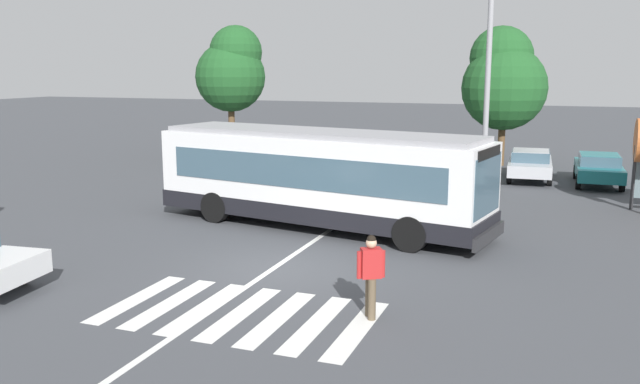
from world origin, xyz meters
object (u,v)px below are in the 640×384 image
at_px(pedestrian_crossing_street, 371,272).
at_px(parked_car_blue, 358,155).
at_px(background_tree_left, 232,70).
at_px(parked_car_teal, 599,167).
at_px(parked_car_charcoal, 407,159).
at_px(city_transit_bus, 319,178).
at_px(parked_car_white, 466,161).
at_px(parked_car_silver, 530,163).
at_px(parked_car_red, 303,153).
at_px(background_tree_right, 503,79).
at_px(twin_arm_street_lamp, 489,51).

bearing_deg(pedestrian_crossing_street, parked_car_blue, 107.88).
bearing_deg(background_tree_left, parked_car_teal, -8.44).
relative_size(pedestrian_crossing_street, parked_car_charcoal, 0.38).
xyz_separation_m(city_transit_bus, parked_car_teal, (8.62, 11.39, -0.82)).
relative_size(city_transit_bus, parked_car_white, 2.46).
distance_m(parked_car_white, parked_car_silver, 2.83).
height_order(parked_car_red, background_tree_right, background_tree_right).
bearing_deg(parked_car_red, background_tree_right, 26.42).
height_order(parked_car_red, parked_car_silver, same).
relative_size(pedestrian_crossing_street, background_tree_left, 0.24).
height_order(parked_car_charcoal, background_tree_right, background_tree_right).
bearing_deg(city_transit_bus, background_tree_left, 126.32).
height_order(parked_car_teal, background_tree_right, background_tree_right).
relative_size(pedestrian_crossing_street, twin_arm_street_lamp, 0.19).
height_order(parked_car_silver, background_tree_right, background_tree_right).
bearing_deg(parked_car_red, background_tree_left, 152.79).
xyz_separation_m(parked_car_white, background_tree_left, (-13.44, 2.88, 4.11)).
xyz_separation_m(city_transit_bus, twin_arm_street_lamp, (4.43, 5.54, 3.98)).
bearing_deg(parked_car_teal, parked_car_silver, 172.63).
relative_size(pedestrian_crossing_street, parked_car_white, 0.38).
bearing_deg(twin_arm_street_lamp, parked_car_teal, 54.36).
bearing_deg(parked_car_red, parked_car_white, -1.01).
xyz_separation_m(pedestrian_crossing_street, parked_car_charcoal, (-3.41, 18.12, -0.20)).
height_order(parked_car_red, parked_car_teal, same).
height_order(pedestrian_crossing_street, background_tree_left, background_tree_left).
height_order(parked_car_teal, background_tree_left, background_tree_left).
distance_m(parked_car_blue, parked_car_teal, 10.94).
xyz_separation_m(parked_car_blue, background_tree_right, (6.36, 4.34, 3.65)).
xyz_separation_m(pedestrian_crossing_street, parked_car_white, (-0.70, 18.25, -0.20)).
relative_size(parked_car_blue, parked_car_white, 0.99).
height_order(city_transit_bus, pedestrian_crossing_street, city_transit_bus).
bearing_deg(parked_car_teal, twin_arm_street_lamp, -125.64).
bearing_deg(parked_car_silver, parked_car_red, -178.56).
bearing_deg(parked_car_silver, parked_car_teal, -7.37).
bearing_deg(parked_car_white, background_tree_right, 77.25).
height_order(parked_car_white, background_tree_right, background_tree_right).
distance_m(city_transit_bus, background_tree_left, 17.95).
height_order(pedestrian_crossing_street, parked_car_red, pedestrian_crossing_street).
relative_size(parked_car_teal, background_tree_right, 0.64).
distance_m(pedestrian_crossing_street, parked_car_silver, 18.79).
bearing_deg(city_transit_bus, twin_arm_street_lamp, 51.38).
xyz_separation_m(parked_car_silver, parked_car_teal, (2.83, -0.37, 0.00)).
height_order(parked_car_white, parked_car_teal, same).
xyz_separation_m(twin_arm_street_lamp, background_tree_left, (-14.88, 8.67, -0.68)).
bearing_deg(twin_arm_street_lamp, background_tree_right, 92.06).
relative_size(background_tree_left, background_tree_right, 1.03).
bearing_deg(parked_car_blue, city_transit_bus, -78.81).
distance_m(parked_car_charcoal, parked_car_white, 2.71).
height_order(pedestrian_crossing_street, parked_car_teal, pedestrian_crossing_street).
bearing_deg(parked_car_blue, parked_car_silver, 0.38).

